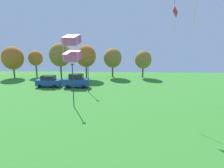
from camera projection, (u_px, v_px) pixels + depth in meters
kite_flying_0 at (175, 13)px, 33.53m from camera, size 1.32×1.66×4.18m
kite_flying_3 at (72, 48)px, 9.83m from camera, size 0.89×0.94×1.35m
parked_car_leftmost at (49, 81)px, 38.43m from camera, size 4.62×2.10×2.23m
parked_car_second_from_left at (76, 81)px, 37.86m from camera, size 4.80×1.98×2.62m
light_post_0 at (88, 75)px, 33.98m from camera, size 0.36×0.20×5.50m
light_post_1 at (73, 83)px, 26.38m from camera, size 0.36×0.20×5.94m
treeline_tree_0 at (13, 58)px, 47.41m from camera, size 5.00×5.00×7.42m
treeline_tree_1 at (36, 58)px, 49.06m from camera, size 3.39×3.39×6.37m
treeline_tree_2 at (60, 55)px, 46.17m from camera, size 4.97×4.97×8.25m
treeline_tree_3 at (86, 56)px, 45.83m from camera, size 4.58×4.58×7.77m
treeline_tree_4 at (113, 58)px, 47.80m from camera, size 4.27×4.27×7.01m
treeline_tree_5 at (143, 60)px, 47.56m from camera, size 3.92×3.92×6.46m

